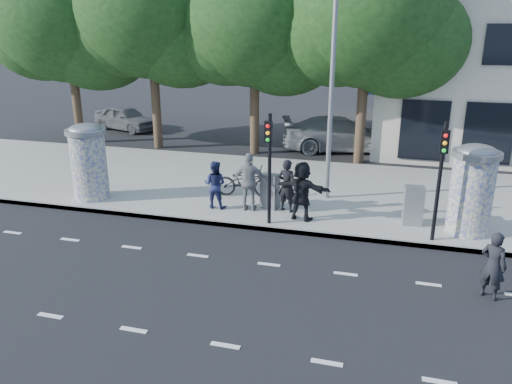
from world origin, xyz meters
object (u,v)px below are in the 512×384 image
(ped_b, at_px, (287,186))
(car_right, at_px, (341,134))
(ad_column_left, at_px, (89,160))
(man_road, at_px, (493,265))
(ped_c, at_px, (215,184))
(bicycle, at_px, (245,182))
(cabinet_left, at_px, (270,191))
(ad_column_right, at_px, (472,187))
(ped_e, at_px, (249,182))
(cabinet_right, at_px, (413,206))
(traffic_pole_near, at_px, (269,158))
(car_left, at_px, (126,118))
(ped_f, at_px, (302,191))
(traffic_pole_far, at_px, (441,170))
(street_lamp, at_px, (333,63))

(ped_b, distance_m, car_right, 9.39)
(ad_column_left, distance_m, man_road, 12.96)
(ped_c, distance_m, bicycle, 1.47)
(cabinet_left, bearing_deg, ad_column_right, 10.31)
(ped_e, xyz_separation_m, cabinet_right, (5.15, 0.14, -0.36))
(traffic_pole_near, height_order, ped_e, traffic_pole_near)
(ped_c, relative_size, man_road, 0.99)
(ped_b, relative_size, car_left, 0.42)
(cabinet_right, bearing_deg, ped_f, -176.44)
(cabinet_right, bearing_deg, bicycle, 163.96)
(traffic_pole_far, distance_m, ped_b, 4.80)
(ad_column_right, xyz_separation_m, traffic_pole_far, (-1.00, -0.91, 0.69))
(traffic_pole_far, xyz_separation_m, cabinet_right, (-0.54, 1.12, -1.48))
(ped_f, xyz_separation_m, cabinet_left, (-1.19, 0.74, -0.36))
(street_lamp, distance_m, cabinet_right, 5.24)
(ped_c, distance_m, cabinet_right, 6.33)
(ped_c, xyz_separation_m, cabinet_right, (6.33, 0.19, -0.20))
(ped_c, distance_m, car_right, 10.12)
(ped_b, distance_m, ped_e, 1.22)
(ad_column_right, height_order, car_left, ad_column_right)
(ped_c, relative_size, ped_f, 0.85)
(cabinet_left, bearing_deg, ped_b, 0.33)
(ad_column_left, xyz_separation_m, ped_c, (4.53, 0.23, -0.59))
(man_road, bearing_deg, ped_e, 3.66)
(traffic_pole_far, distance_m, ped_f, 4.11)
(ad_column_right, relative_size, traffic_pole_near, 0.78)
(cabinet_right, bearing_deg, ped_e, 176.58)
(street_lamp, distance_m, car_left, 16.66)
(traffic_pole_far, xyz_separation_m, cabinet_left, (-5.09, 1.36, -1.50))
(bicycle, bearing_deg, car_left, 40.84)
(street_lamp, bearing_deg, ad_column_right, -23.73)
(ad_column_right, distance_m, street_lamp, 5.81)
(bicycle, height_order, cabinet_left, cabinet_left)
(traffic_pole_far, xyz_separation_m, street_lamp, (-3.40, 2.84, 2.56))
(traffic_pole_near, height_order, cabinet_left, traffic_pole_near)
(ped_b, xyz_separation_m, ped_c, (-2.38, -0.27, -0.08))
(street_lamp, xyz_separation_m, ped_f, (-0.50, -2.23, -3.70))
(ad_column_left, distance_m, traffic_pole_near, 6.67)
(ad_column_right, bearing_deg, street_lamp, 156.27)
(ped_c, bearing_deg, ped_e, -176.25)
(street_lamp, relative_size, cabinet_left, 6.86)
(bicycle, bearing_deg, ad_column_right, -105.18)
(street_lamp, distance_m, ped_c, 5.52)
(traffic_pole_near, bearing_deg, ped_c, 155.72)
(ped_b, bearing_deg, ad_column_left, 19.56)
(cabinet_left, bearing_deg, ped_e, -133.22)
(ped_f, xyz_separation_m, car_right, (0.15, 9.94, -0.26))
(cabinet_left, bearing_deg, man_road, -18.38)
(ad_column_left, xyz_separation_m, ped_e, (5.71, 0.27, -0.42))
(ped_f, xyz_separation_m, car_left, (-12.61, 11.67, -0.39))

